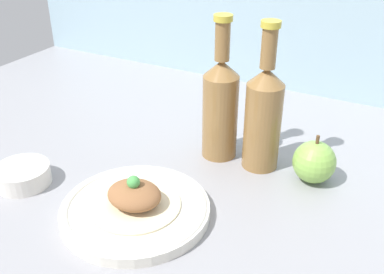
{
  "coord_description": "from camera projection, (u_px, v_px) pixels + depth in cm",
  "views": [
    {
      "loc": [
        31.44,
        -66.86,
        50.56
      ],
      "look_at": [
        -2.79,
        -2.78,
        10.6
      ],
      "focal_mm": 42.0,
      "sensor_mm": 36.0,
      "label": 1
    }
  ],
  "objects": [
    {
      "name": "plate",
      "position": [
        135.0,
        209.0,
        0.79
      ],
      "size": [
        26.37,
        26.37,
        2.38
      ],
      "color": "silver",
      "rests_on": "ground_plane"
    },
    {
      "name": "apple",
      "position": [
        314.0,
        162.0,
        0.87
      ],
      "size": [
        8.42,
        8.42,
        10.03
      ],
      "color": "#84B74C",
      "rests_on": "ground_plane"
    },
    {
      "name": "plated_food",
      "position": [
        135.0,
        197.0,
        0.78
      ],
      "size": [
        16.08,
        16.08,
        6.19
      ],
      "color": "beige",
      "rests_on": "plate"
    },
    {
      "name": "ground_plane",
      "position": [
        211.0,
        189.0,
        0.9
      ],
      "size": [
        180.0,
        110.0,
        4.0
      ],
      "primitive_type": "cube",
      "color": "gray"
    },
    {
      "name": "dipping_bowl",
      "position": [
        23.0,
        175.0,
        0.88
      ],
      "size": [
        10.67,
        10.67,
        3.71
      ],
      "color": "silver",
      "rests_on": "ground_plane"
    },
    {
      "name": "cider_bottle_left",
      "position": [
        220.0,
        105.0,
        0.93
      ],
      "size": [
        7.43,
        7.43,
        30.3
      ],
      "color": "olive",
      "rests_on": "ground_plane"
    },
    {
      "name": "cider_bottle_right",
      "position": [
        263.0,
        114.0,
        0.89
      ],
      "size": [
        7.43,
        7.43,
        30.3
      ],
      "color": "olive",
      "rests_on": "ground_plane"
    }
  ]
}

